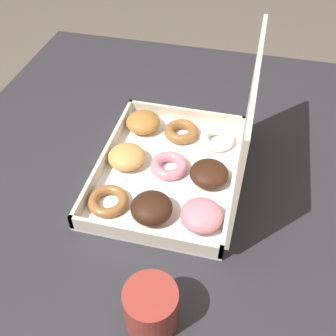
{
  "coord_description": "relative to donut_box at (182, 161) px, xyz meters",
  "views": [
    {
      "loc": [
        0.53,
        0.19,
        1.33
      ],
      "look_at": [
        -0.05,
        0.05,
        0.74
      ],
      "focal_mm": 42.0,
      "sensor_mm": 36.0,
      "label": 1
    }
  ],
  "objects": [
    {
      "name": "ground_plane",
      "position": [
        0.04,
        -0.09,
        -0.77
      ],
      "size": [
        8.0,
        8.0,
        0.0
      ],
      "primitive_type": "plane",
      "color": "#6B6054"
    },
    {
      "name": "coffee_mug",
      "position": [
        0.32,
        0.02,
        -0.0
      ],
      "size": [
        0.08,
        0.08,
        0.08
      ],
      "color": "#A3382D",
      "rests_on": "dining_table"
    },
    {
      "name": "donut_box",
      "position": [
        0.0,
        0.0,
        0.0
      ],
      "size": [
        0.38,
        0.3,
        0.29
      ],
      "color": "white",
      "rests_on": "dining_table"
    },
    {
      "name": "dining_table",
      "position": [
        0.04,
        -0.09,
        -0.14
      ],
      "size": [
        1.22,
        0.92,
        0.72
      ],
      "color": "#2D2D33",
      "rests_on": "ground_plane"
    }
  ]
}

